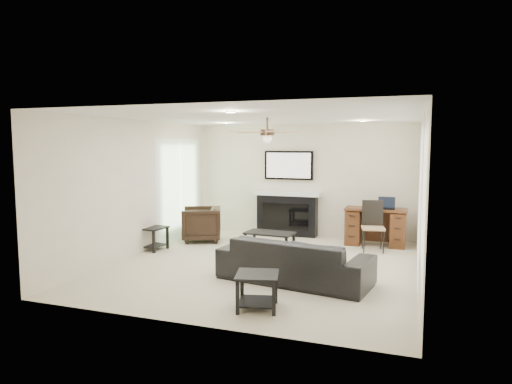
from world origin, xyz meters
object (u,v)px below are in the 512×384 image
(sofa, at_px, (294,260))
(fireplace_unit, at_px, (287,193))
(armchair, at_px, (201,224))
(coffee_table, at_px, (270,243))
(desk, at_px, (375,227))

(sofa, relative_size, fireplace_unit, 1.19)
(armchair, relative_size, fireplace_unit, 0.42)
(coffee_table, bearing_deg, sofa, -56.48)
(sofa, height_order, armchair, armchair)
(fireplace_unit, bearing_deg, armchair, -142.48)
(fireplace_unit, height_order, desk, fireplace_unit)
(sofa, height_order, desk, desk)
(sofa, distance_m, fireplace_unit, 3.56)
(coffee_table, xyz_separation_m, desk, (1.83, 1.35, 0.18))
(desk, bearing_deg, coffee_table, -143.46)
(armchair, distance_m, coffee_table, 1.79)
(armchair, distance_m, fireplace_unit, 2.04)
(fireplace_unit, bearing_deg, desk, -11.09)
(armchair, xyz_separation_m, coffee_table, (1.70, -0.55, -0.16))
(sofa, xyz_separation_m, desk, (0.93, 2.95, 0.05))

